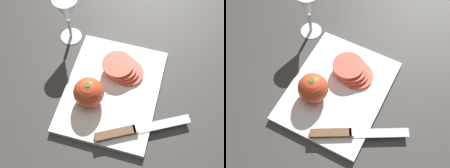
# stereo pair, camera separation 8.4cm
# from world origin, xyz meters

# --- Properties ---
(ground_plane) EXTENTS (3.00, 3.00, 0.00)m
(ground_plane) POSITION_xyz_m (0.00, 0.00, 0.00)
(ground_plane) COLOR #383533
(cutting_board) EXTENTS (0.32, 0.25, 0.02)m
(cutting_board) POSITION_xyz_m (0.04, 0.02, 0.01)
(cutting_board) COLOR white
(cutting_board) RESTS_ON ground_plane
(wine_glass) EXTENTS (0.07, 0.07, 0.16)m
(wine_glass) POSITION_xyz_m (0.20, 0.19, 0.11)
(wine_glass) COLOR silver
(wine_glass) RESTS_ON ground_plane
(whole_tomato) EXTENTS (0.08, 0.08, 0.08)m
(whole_tomato) POSITION_xyz_m (-0.01, 0.07, 0.06)
(whole_tomato) COLOR #DB4C28
(whole_tomato) RESTS_ON cutting_board
(knife) EXTENTS (0.14, 0.23, 0.01)m
(knife) POSITION_xyz_m (-0.07, -0.05, 0.02)
(knife) COLOR silver
(knife) RESTS_ON cutting_board
(tomato_slice_stack_near) EXTENTS (0.09, 0.12, 0.04)m
(tomato_slice_stack_near) POSITION_xyz_m (0.10, 0.00, 0.03)
(tomato_slice_stack_near) COLOR #DB4C38
(tomato_slice_stack_near) RESTS_ON cutting_board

